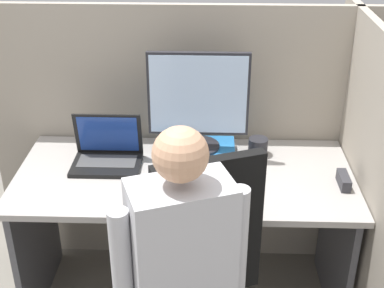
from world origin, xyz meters
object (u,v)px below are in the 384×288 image
Objects in this scene: monitor at (198,100)px; carrot_toy at (239,194)px; coffee_mug at (258,146)px; person at (176,285)px; laptop at (107,155)px; stapler at (344,180)px; paper_box at (198,152)px.

monitor is 0.49m from carrot_toy.
monitor is 5.01× the size of coffee_mug.
person is (-0.24, -0.55, -0.01)m from carrot_toy.
person is 1.01m from coffee_mug.
laptop reaches higher than carrot_toy.
monitor is 0.36× the size of person.
monitor reaches higher than stapler.
person reaches higher than carrot_toy.
carrot_toy is (0.18, -0.36, -0.28)m from monitor.
laptop is 0.67m from carrot_toy.
monitor is at bearing 90.00° from paper_box.
carrot_toy is at bearing 66.93° from person.
monitor is 3.69× the size of stapler.
paper_box is at bearing 10.26° from laptop.
laptop is at bearing -169.74° from paper_box.
paper_box reaches higher than stapler.
monitor is at bearing 86.68° from person.
person is (0.38, -0.83, -0.04)m from laptop.
carrot_toy is 0.09× the size of person.
monitor is at bearing 117.12° from carrot_toy.
paper_box is 3.03× the size of carrot_toy.
person reaches higher than coffee_mug.
carrot_toy is at bearing -62.88° from monitor.
coffee_mug is (0.11, 0.40, 0.02)m from carrot_toy.
coffee_mug is (0.72, 0.12, -0.01)m from laptop.
coffee_mug reaches higher than carrot_toy.
paper_box is 0.44m from laptop.
paper_box is 1.10× the size of laptop.
paper_box is 2.76× the size of stapler.
coffee_mug is at bearing 8.18° from paper_box.
stapler is (0.65, -0.24, -0.00)m from paper_box.
coffee_mug is at bearing 142.26° from stapler.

